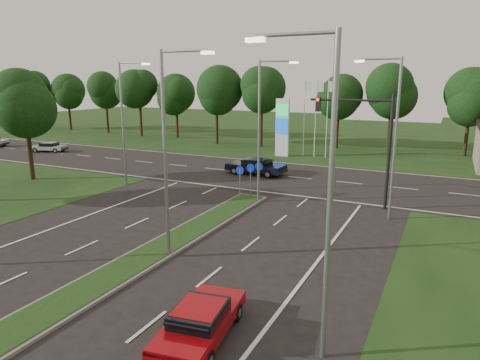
% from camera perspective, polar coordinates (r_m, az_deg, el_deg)
% --- Properties ---
extents(ground, '(160.00, 160.00, 0.00)m').
position_cam_1_polar(ground, '(16.52, -24.50, -16.16)').
color(ground, black).
rests_on(ground, ground).
extents(verge_far, '(160.00, 50.00, 0.02)m').
position_cam_1_polar(verge_far, '(65.30, 15.81, 5.77)').
color(verge_far, '#173311').
rests_on(verge_far, ground).
extents(cross_road, '(160.00, 12.00, 0.02)m').
position_cam_1_polar(cross_road, '(35.65, 6.46, 0.44)').
color(cross_road, black).
rests_on(cross_road, ground).
extents(median_kerb, '(2.00, 26.00, 0.12)m').
position_cam_1_polar(median_kerb, '(18.93, -15.04, -11.36)').
color(median_kerb, slate).
rests_on(median_kerb, ground).
extents(streetlight_median_near, '(2.53, 0.22, 9.00)m').
position_cam_1_polar(streetlight_median_near, '(18.42, -9.52, 4.57)').
color(streetlight_median_near, gray).
rests_on(streetlight_median_near, ground).
extents(streetlight_median_far, '(2.53, 0.22, 9.00)m').
position_cam_1_polar(streetlight_median_far, '(27.11, 2.94, 7.41)').
color(streetlight_median_far, gray).
rests_on(streetlight_median_far, ground).
extents(streetlight_left_far, '(2.53, 0.22, 9.00)m').
position_cam_1_polar(streetlight_left_far, '(30.40, -15.10, 7.60)').
color(streetlight_left_far, gray).
rests_on(streetlight_left_far, ground).
extents(streetlight_right_far, '(2.53, 0.22, 9.00)m').
position_cam_1_polar(streetlight_right_far, '(25.09, 19.62, 6.22)').
color(streetlight_right_far, gray).
rests_on(streetlight_right_far, ground).
extents(streetlight_right_near, '(2.53, 0.22, 9.00)m').
position_cam_1_polar(streetlight_right_near, '(11.47, 11.04, -0.62)').
color(streetlight_right_near, gray).
rests_on(streetlight_right_near, ground).
extents(traffic_signal, '(5.10, 0.42, 7.00)m').
position_cam_1_polar(traffic_signal, '(27.33, 16.71, 6.03)').
color(traffic_signal, black).
rests_on(traffic_signal, ground).
extents(median_signs, '(1.16, 1.76, 2.38)m').
position_cam_1_polar(median_signs, '(28.40, 1.33, 0.81)').
color(median_signs, gray).
rests_on(median_signs, ground).
extents(gas_pylon, '(5.80, 1.26, 8.00)m').
position_cam_1_polar(gas_pylon, '(44.82, 5.95, 7.18)').
color(gas_pylon, silver).
rests_on(gas_pylon, ground).
extents(tree_left_far, '(5.20, 5.20, 8.86)m').
position_cam_1_polar(tree_left_far, '(37.31, -26.60, 9.20)').
color(tree_left_far, black).
rests_on(tree_left_far, ground).
extents(treeline_far, '(6.00, 6.00, 9.90)m').
position_cam_1_polar(treeline_far, '(50.08, 13.13, 11.70)').
color(treeline_far, black).
rests_on(treeline_far, ground).
extents(red_sedan, '(2.28, 4.29, 1.12)m').
position_cam_1_polar(red_sedan, '(13.78, -5.32, -18.22)').
color(red_sedan, maroon).
rests_on(red_sedan, ground).
extents(navy_sedan, '(4.99, 2.24, 1.35)m').
position_cam_1_polar(navy_sedan, '(36.14, 2.16, 1.86)').
color(navy_sedan, black).
rests_on(navy_sedan, ground).
extents(far_car_a, '(4.01, 2.72, 1.07)m').
position_cam_1_polar(far_car_a, '(52.36, -24.15, 4.06)').
color(far_car_a, '#A9A9A9').
rests_on(far_car_a, ground).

